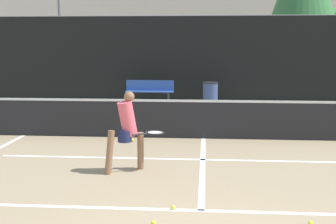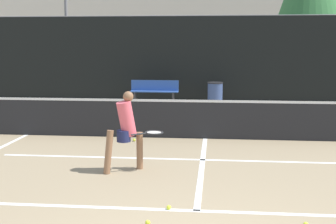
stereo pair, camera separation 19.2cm
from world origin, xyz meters
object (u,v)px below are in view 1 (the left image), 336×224
(courtside_bench, at_px, (150,90))
(trash_bin, at_px, (210,92))
(player_practicing, at_px, (127,128))
(parked_car, at_px, (175,80))

(courtside_bench, bearing_deg, trash_bin, 6.04)
(player_practicing, relative_size, parked_car, 0.31)
(player_practicing, distance_m, trash_bin, 9.94)
(player_practicing, xyz_separation_m, courtside_bench, (-0.76, 9.60, -0.32))
(player_practicing, bearing_deg, parked_car, 54.20)
(trash_bin, xyz_separation_m, parked_car, (-1.62, 4.04, 0.15))
(courtside_bench, xyz_separation_m, trash_bin, (2.33, 0.21, -0.08))
(trash_bin, height_order, parked_car, parked_car)
(player_practicing, distance_m, courtside_bench, 9.64)
(trash_bin, bearing_deg, parked_car, 111.89)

